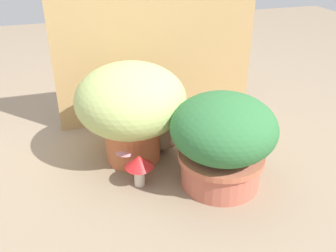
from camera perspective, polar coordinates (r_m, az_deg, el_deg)
ground_plane at (r=1.63m, az=-1.07°, el=-6.35°), size 6.00×6.00×0.00m
cardboard_backdrop at (r=1.93m, az=-1.59°, el=10.96°), size 1.04×0.03×0.71m
grass_planter at (r=1.58m, az=-5.68°, el=3.15°), size 0.47×0.47×0.44m
leafy_planter at (r=1.45m, az=8.37°, el=-1.94°), size 0.41×0.41×0.38m
cat at (r=1.70m, az=-1.33°, el=0.04°), size 0.31×0.35×0.32m
mushroom_ornament_pink at (r=1.58m, az=-6.41°, el=-3.69°), size 0.10×0.10×0.13m
mushroom_ornament_red at (r=1.48m, az=-4.47°, el=-5.85°), size 0.11×0.11×0.14m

